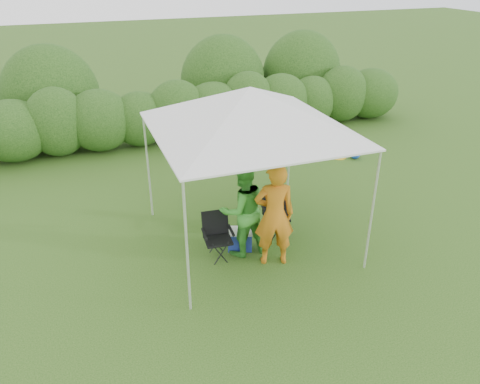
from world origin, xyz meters
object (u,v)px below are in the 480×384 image
object	(u,v)px
chair_left	(217,232)
woman	(243,210)
man	(274,215)
cooler	(240,239)
chair_right	(276,210)
canopy	(250,109)

from	to	relation	value
chair_left	woman	size ratio (longest dim) A/B	0.48
chair_left	man	bearing A→B (deg)	-26.63
man	cooler	world-z (taller)	man
man	cooler	bearing A→B (deg)	-41.19
cooler	chair_right	bearing A→B (deg)	40.27
man	woman	xyz separation A→B (m)	(-0.38, 0.45, -0.06)
chair_right	man	size ratio (longest dim) A/B	0.45
chair_right	man	distance (m)	1.08
canopy	chair_right	distance (m)	2.07
chair_left	woman	distance (m)	0.59
canopy	man	size ratio (longest dim) A/B	1.71
canopy	man	xyz separation A→B (m)	(0.13, -0.81, -1.55)
chair_left	chair_right	bearing A→B (deg)	21.43
canopy	chair_right	world-z (taller)	canopy
chair_left	canopy	bearing A→B (deg)	28.07
canopy	cooler	distance (m)	2.30
canopy	chair_right	bearing A→B (deg)	7.80
woman	canopy	bearing A→B (deg)	-131.29
canopy	cooler	bearing A→B (deg)	-137.96
woman	cooler	size ratio (longest dim) A/B	3.26
woman	cooler	world-z (taller)	woman
canopy	chair_left	size ratio (longest dim) A/B	3.82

